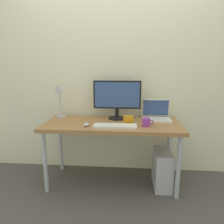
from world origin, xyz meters
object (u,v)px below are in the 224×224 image
at_px(keyboard, 115,126).
at_px(photo_frame, 128,120).
at_px(desk, 112,128).
at_px(desk_lamp, 59,93).
at_px(mouse, 86,125).
at_px(laptop, 156,114).
at_px(coffee_mug, 146,122).
at_px(monitor, 117,97).
at_px(computer_tower, 162,169).

xyz_separation_m(keyboard, photo_frame, (0.13, 0.13, 0.04)).
xyz_separation_m(desk, desk_lamp, (-0.64, 0.18, 0.36)).
bearing_deg(desk, desk_lamp, 164.51).
distance_m(mouse, photo_frame, 0.45).
bearing_deg(keyboard, laptop, 38.42).
xyz_separation_m(keyboard, coffee_mug, (0.32, 0.07, 0.03)).
xyz_separation_m(laptop, coffee_mug, (-0.14, -0.30, -0.02)).
height_order(desk_lamp, mouse, desk_lamp).
height_order(laptop, keyboard, laptop).
bearing_deg(desk, keyboard, -75.11).
bearing_deg(keyboard, desk, 104.89).
height_order(keyboard, mouse, mouse).
relative_size(desk_lamp, coffee_mug, 3.62).
bearing_deg(laptop, monitor, -178.08).
height_order(laptop, mouse, laptop).
distance_m(desk, keyboard, 0.19).
xyz_separation_m(monitor, laptop, (0.46, 0.02, -0.20)).
xyz_separation_m(laptop, keyboard, (-0.46, -0.36, -0.05)).
xyz_separation_m(monitor, photo_frame, (0.13, -0.21, -0.21)).
distance_m(desk, photo_frame, 0.21).
distance_m(desk, desk_lamp, 0.76).
bearing_deg(photo_frame, desk, 168.83).
height_order(desk, coffee_mug, coffee_mug).
distance_m(laptop, mouse, 0.83).
xyz_separation_m(laptop, photo_frame, (-0.32, -0.23, -0.01)).
relative_size(desk, monitor, 2.71).
height_order(laptop, computer_tower, laptop).
bearing_deg(monitor, desk_lamp, 179.96).
bearing_deg(coffee_mug, mouse, -175.33).
bearing_deg(desk, mouse, -148.73).
distance_m(desk, mouse, 0.31).
bearing_deg(desk_lamp, mouse, -40.65).
bearing_deg(laptop, mouse, -155.34).
relative_size(monitor, keyboard, 1.25).
xyz_separation_m(monitor, mouse, (-0.30, -0.33, -0.24)).
height_order(mouse, coffee_mug, coffee_mug).
relative_size(desk, keyboard, 3.37).
xyz_separation_m(mouse, coffee_mug, (0.62, 0.05, 0.02)).
bearing_deg(desk, coffee_mug, -15.98).
xyz_separation_m(desk_lamp, photo_frame, (0.82, -0.21, -0.25)).
bearing_deg(computer_tower, coffee_mug, -161.98).
bearing_deg(mouse, monitor, 47.99).
xyz_separation_m(monitor, coffee_mug, (0.32, -0.28, -0.21)).
xyz_separation_m(desk, keyboard, (0.05, -0.17, 0.08)).
xyz_separation_m(laptop, computer_tower, (0.06, -0.23, -0.56)).
bearing_deg(laptop, desk_lamp, -179.26).
xyz_separation_m(desk_lamp, computer_tower, (1.20, -0.22, -0.81)).
bearing_deg(coffee_mug, laptop, 65.01).
bearing_deg(monitor, mouse, -132.01).
height_order(monitor, desk_lamp, monitor).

